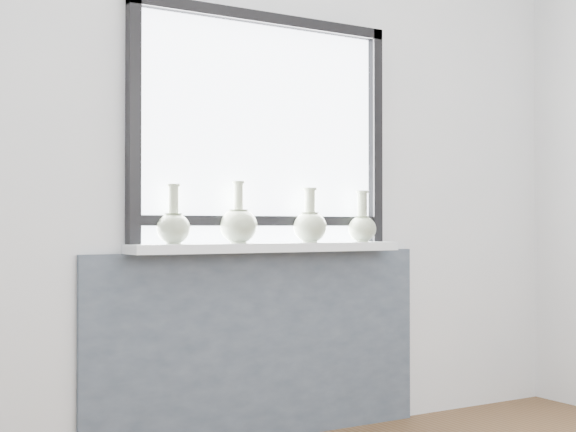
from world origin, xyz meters
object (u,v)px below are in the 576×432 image
vase_a (174,225)px  vase_d (362,226)px  vase_b (239,224)px  vase_c (310,224)px  windowsill (270,247)px

vase_a → vase_d: bearing=-1.3°
vase_b → vase_d: 0.66m
vase_d → vase_b: bearing=177.9°
vase_c → vase_a: bearing=178.7°
vase_d → vase_c: bearing=178.5°
windowsill → vase_d: bearing=-1.7°
windowsill → vase_d: size_ratio=5.35×
vase_b → vase_a: bearing=-179.8°
vase_b → vase_d: vase_b is taller
windowsill → vase_b: (-0.15, 0.01, 0.11)m
vase_b → vase_c: (0.36, -0.02, -0.00)m
vase_a → vase_d: size_ratio=1.03×
vase_a → vase_b: size_ratio=0.92×
vase_a → vase_c: size_ratio=1.00×
windowsill → vase_b: vase_b is taller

